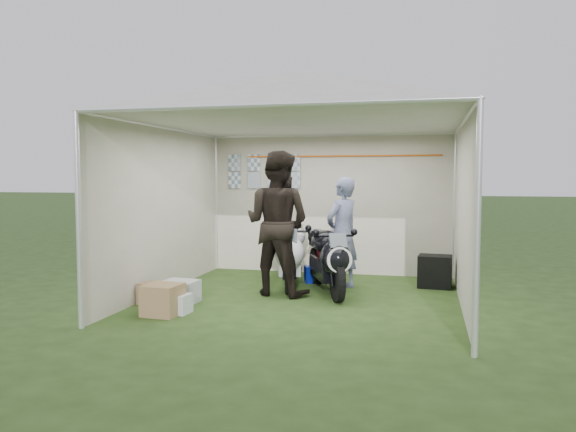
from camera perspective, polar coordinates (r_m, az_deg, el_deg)
name	(u,v)px	position (r m, az deg, el deg)	size (l,w,h in m)	color
ground	(304,298)	(7.54, 1.62, -8.36)	(80.00, 80.00, 0.00)	#253C15
canopy_tent	(305,103)	(7.45, 1.71, 11.42)	(5.66, 5.66, 3.00)	silver
motorcycle_white	(291,252)	(8.23, 0.32, -3.72)	(0.62, 1.83, 0.91)	black
motorcycle_black	(328,258)	(7.76, 4.10, -4.25)	(0.92, 1.72, 0.90)	black
paddock_stand	(316,274)	(8.62, 2.84, -5.93)	(0.33, 0.21, 0.25)	#0D26D2
person_dark_jacket	(277,223)	(7.65, -1.09, -0.72)	(0.95, 0.74, 1.96)	black
person_blue_jacket	(342,233)	(8.08, 5.53, -1.75)	(0.59, 0.38, 1.61)	slate
equipment_box	(435,271)	(8.49, 14.69, -5.46)	(0.47, 0.38, 0.47)	black
crate_0	(181,291)	(7.40, -10.85, -7.54)	(0.43, 0.33, 0.29)	silver
crate_1	(163,300)	(6.79, -12.60, -8.29)	(0.40, 0.40, 0.36)	olive
crate_2	(177,304)	(6.86, -11.26, -8.73)	(0.31, 0.26, 0.23)	silver
crate_3	(156,294)	(7.36, -13.28, -7.70)	(0.40, 0.29, 0.27)	brown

